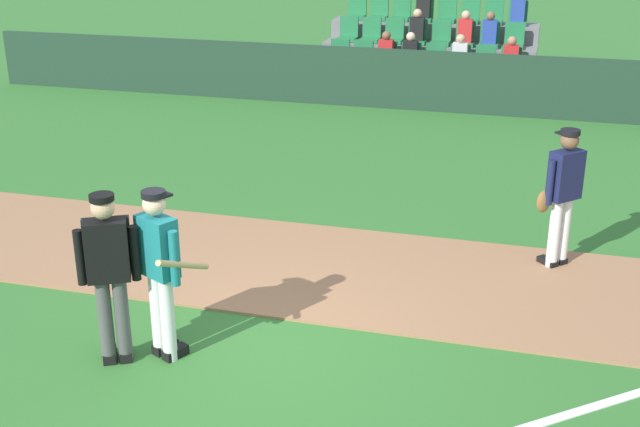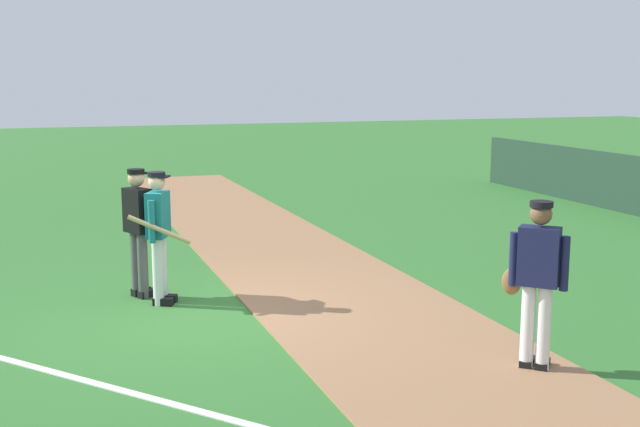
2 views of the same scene
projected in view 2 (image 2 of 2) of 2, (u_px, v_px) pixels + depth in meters
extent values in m
plane|color=#33702D|center=(201.00, 315.00, 10.04)|extent=(80.00, 80.00, 0.00)
cube|color=#9E704C|center=(346.00, 300.00, 10.69)|extent=(28.00, 2.70, 0.03)
cube|color=white|center=(210.00, 414.00, 7.09)|extent=(9.26, 7.79, 0.01)
cylinder|color=white|center=(162.00, 269.00, 10.58)|extent=(0.14, 0.14, 0.90)
cylinder|color=white|center=(158.00, 272.00, 10.42)|extent=(0.14, 0.14, 0.90)
cube|color=black|center=(167.00, 298.00, 10.64)|extent=(0.22, 0.29, 0.10)
cube|color=black|center=(163.00, 302.00, 10.48)|extent=(0.22, 0.29, 0.10)
cube|color=#197075|center=(158.00, 215.00, 10.37)|extent=(0.46, 0.38, 0.60)
cylinder|color=#197075|center=(164.00, 215.00, 10.63)|extent=(0.09, 0.09, 0.55)
cylinder|color=#197075|center=(152.00, 222.00, 10.14)|extent=(0.09, 0.09, 0.55)
sphere|color=beige|center=(157.00, 182.00, 10.30)|extent=(0.22, 0.22, 0.22)
cylinder|color=black|center=(156.00, 174.00, 10.28)|extent=(0.23, 0.23, 0.06)
cube|color=black|center=(164.00, 177.00, 10.28)|extent=(0.21, 0.19, 0.02)
cylinder|color=tan|center=(159.00, 230.00, 10.14)|extent=(0.19, 0.79, 0.41)
cylinder|color=#4C4C4C|center=(136.00, 264.00, 10.87)|extent=(0.14, 0.14, 0.90)
cylinder|color=#4C4C4C|center=(143.00, 266.00, 10.76)|extent=(0.14, 0.14, 0.90)
cube|color=black|center=(141.00, 291.00, 10.98)|extent=(0.22, 0.29, 0.10)
cube|color=black|center=(148.00, 294.00, 10.87)|extent=(0.22, 0.29, 0.10)
cube|color=black|center=(137.00, 210.00, 10.69)|extent=(0.46, 0.38, 0.60)
cylinder|color=black|center=(127.00, 212.00, 10.87)|extent=(0.09, 0.09, 0.55)
cylinder|color=black|center=(148.00, 216.00, 10.53)|extent=(0.09, 0.09, 0.55)
sphere|color=tan|center=(136.00, 179.00, 10.62)|extent=(0.22, 0.22, 0.22)
cylinder|color=black|center=(136.00, 171.00, 10.60)|extent=(0.23, 0.23, 0.06)
cube|color=black|center=(142.00, 173.00, 10.67)|extent=(0.21, 0.19, 0.02)
cube|color=black|center=(146.00, 209.00, 10.78)|extent=(0.43, 0.27, 0.56)
cylinder|color=white|center=(528.00, 327.00, 8.12)|extent=(0.14, 0.14, 0.90)
cylinder|color=white|center=(544.00, 329.00, 8.06)|extent=(0.14, 0.14, 0.90)
cube|color=black|center=(527.00, 363.00, 8.24)|extent=(0.27, 0.27, 0.10)
cube|color=black|center=(543.00, 365.00, 8.18)|extent=(0.27, 0.27, 0.10)
cube|color=#191E47|center=(539.00, 256.00, 7.96)|extent=(0.44, 0.44, 0.60)
cylinder|color=#191E47|center=(514.00, 259.00, 8.07)|extent=(0.09, 0.09, 0.55)
cylinder|color=#191E47|center=(565.00, 264.00, 7.87)|extent=(0.09, 0.09, 0.55)
sphere|color=brown|center=(541.00, 214.00, 7.89)|extent=(0.22, 0.22, 0.22)
cylinder|color=black|center=(542.00, 204.00, 7.87)|extent=(0.23, 0.23, 0.06)
cube|color=black|center=(543.00, 206.00, 7.97)|extent=(0.21, 0.21, 0.02)
ellipsoid|color=brown|center=(512.00, 282.00, 8.17)|extent=(0.22, 0.23, 0.28)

